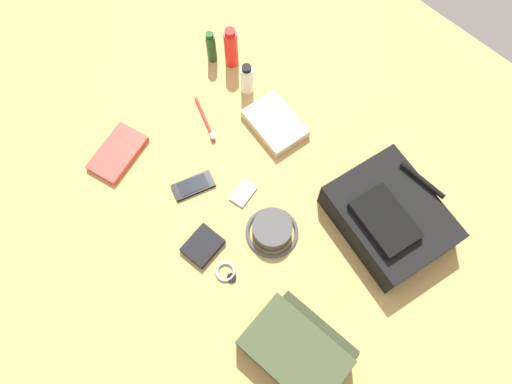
{
  "coord_description": "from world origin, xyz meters",
  "views": [
    {
      "loc": [
        0.4,
        -0.41,
        1.47
      ],
      "look_at": [
        0.0,
        0.0,
        0.04
      ],
      "focal_mm": 34.65,
      "sensor_mm": 36.0,
      "label": 1
    }
  ],
  "objects_px": {
    "toothbrush": "(206,122)",
    "wristwatch": "(226,272)",
    "toothpaste_tube": "(247,79)",
    "toiletry_pouch": "(295,352)",
    "shampoo_bottle": "(211,47)",
    "sunscreen_spray": "(231,48)",
    "cell_phone": "(193,186)",
    "backpack": "(389,217)",
    "media_player": "(243,193)",
    "wallet": "(202,245)",
    "paperback_novel": "(118,153)",
    "bucket_hat": "(272,230)",
    "folded_towel": "(275,124)"
  },
  "relations": [
    {
      "from": "toiletry_pouch",
      "to": "wristwatch",
      "type": "xyz_separation_m",
      "value": [
        -0.3,
        0.03,
        -0.04
      ]
    },
    {
      "from": "bucket_hat",
      "to": "wristwatch",
      "type": "distance_m",
      "value": 0.19
    },
    {
      "from": "toothpaste_tube",
      "to": "wristwatch",
      "type": "relative_size",
      "value": 1.86
    },
    {
      "from": "backpack",
      "to": "media_player",
      "type": "height_order",
      "value": "backpack"
    },
    {
      "from": "wristwatch",
      "to": "toiletry_pouch",
      "type": "bearing_deg",
      "value": -4.84
    },
    {
      "from": "toiletry_pouch",
      "to": "cell_phone",
      "type": "distance_m",
      "value": 0.6
    },
    {
      "from": "wallet",
      "to": "folded_towel",
      "type": "bearing_deg",
      "value": 100.45
    },
    {
      "from": "toiletry_pouch",
      "to": "paperback_novel",
      "type": "bearing_deg",
      "value": 176.5
    },
    {
      "from": "toothbrush",
      "to": "cell_phone",
      "type": "bearing_deg",
      "value": -53.16
    },
    {
      "from": "backpack",
      "to": "paperback_novel",
      "type": "distance_m",
      "value": 0.89
    },
    {
      "from": "toothpaste_tube",
      "to": "paperback_novel",
      "type": "height_order",
      "value": "toothpaste_tube"
    },
    {
      "from": "media_player",
      "to": "bucket_hat",
      "type": "bearing_deg",
      "value": -10.63
    },
    {
      "from": "folded_towel",
      "to": "cell_phone",
      "type": "bearing_deg",
      "value": -95.7
    },
    {
      "from": "folded_towel",
      "to": "bucket_hat",
      "type": "bearing_deg",
      "value": -47.73
    },
    {
      "from": "bucket_hat",
      "to": "paperback_novel",
      "type": "distance_m",
      "value": 0.57
    },
    {
      "from": "toothbrush",
      "to": "wristwatch",
      "type": "bearing_deg",
      "value": -36.62
    },
    {
      "from": "backpack",
      "to": "toothbrush",
      "type": "xyz_separation_m",
      "value": [
        -0.66,
        -0.14,
        -0.05
      ]
    },
    {
      "from": "toothbrush",
      "to": "folded_towel",
      "type": "bearing_deg",
      "value": 41.11
    },
    {
      "from": "toothpaste_tube",
      "to": "wallet",
      "type": "height_order",
      "value": "toothpaste_tube"
    },
    {
      "from": "backpack",
      "to": "sunscreen_spray",
      "type": "xyz_separation_m",
      "value": [
        -0.77,
        0.09,
        0.02
      ]
    },
    {
      "from": "paperback_novel",
      "to": "toiletry_pouch",
      "type": "bearing_deg",
      "value": -3.5
    },
    {
      "from": "backpack",
      "to": "sunscreen_spray",
      "type": "height_order",
      "value": "sunscreen_spray"
    },
    {
      "from": "toiletry_pouch",
      "to": "cell_phone",
      "type": "relative_size",
      "value": 1.98
    },
    {
      "from": "backpack",
      "to": "bucket_hat",
      "type": "bearing_deg",
      "value": -130.58
    },
    {
      "from": "sunscreen_spray",
      "to": "toothbrush",
      "type": "relative_size",
      "value": 1.0
    },
    {
      "from": "toothpaste_tube",
      "to": "wallet",
      "type": "relative_size",
      "value": 1.2
    },
    {
      "from": "toiletry_pouch",
      "to": "wallet",
      "type": "xyz_separation_m",
      "value": [
        -0.41,
        0.03,
        -0.03
      ]
    },
    {
      "from": "backpack",
      "to": "toiletry_pouch",
      "type": "height_order",
      "value": "backpack"
    },
    {
      "from": "toothpaste_tube",
      "to": "cell_phone",
      "type": "height_order",
      "value": "toothpaste_tube"
    },
    {
      "from": "bucket_hat",
      "to": "cell_phone",
      "type": "xyz_separation_m",
      "value": [
        -0.29,
        -0.06,
        -0.02
      ]
    },
    {
      "from": "sunscreen_spray",
      "to": "paperback_novel",
      "type": "height_order",
      "value": "sunscreen_spray"
    },
    {
      "from": "toiletry_pouch",
      "to": "shampoo_bottle",
      "type": "xyz_separation_m",
      "value": [
        -0.89,
        0.53,
        0.02
      ]
    },
    {
      "from": "toothpaste_tube",
      "to": "cell_phone",
      "type": "bearing_deg",
      "value": -70.47
    },
    {
      "from": "toiletry_pouch",
      "to": "media_player",
      "type": "relative_size",
      "value": 3.13
    },
    {
      "from": "backpack",
      "to": "toothbrush",
      "type": "height_order",
      "value": "backpack"
    },
    {
      "from": "toiletry_pouch",
      "to": "toothpaste_tube",
      "type": "height_order",
      "value": "toothpaste_tube"
    },
    {
      "from": "bucket_hat",
      "to": "cell_phone",
      "type": "relative_size",
      "value": 1.13
    },
    {
      "from": "media_player",
      "to": "backpack",
      "type": "bearing_deg",
      "value": 31.86
    },
    {
      "from": "shampoo_bottle",
      "to": "backpack",
      "type": "bearing_deg",
      "value": -3.65
    },
    {
      "from": "shampoo_bottle",
      "to": "toothpaste_tube",
      "type": "bearing_deg",
      "value": -1.88
    },
    {
      "from": "shampoo_bottle",
      "to": "sunscreen_spray",
      "type": "bearing_deg",
      "value": 31.22
    },
    {
      "from": "backpack",
      "to": "bucket_hat",
      "type": "xyz_separation_m",
      "value": [
        -0.23,
        -0.27,
        -0.03
      ]
    },
    {
      "from": "cell_phone",
      "to": "folded_towel",
      "type": "relative_size",
      "value": 0.73
    },
    {
      "from": "toothbrush",
      "to": "shampoo_bottle",
      "type": "bearing_deg",
      "value": 131.43
    },
    {
      "from": "backpack",
      "to": "toothpaste_tube",
      "type": "bearing_deg",
      "value": 175.87
    },
    {
      "from": "shampoo_bottle",
      "to": "cell_phone",
      "type": "distance_m",
      "value": 0.5
    },
    {
      "from": "cell_phone",
      "to": "media_player",
      "type": "relative_size",
      "value": 1.59
    },
    {
      "from": "sunscreen_spray",
      "to": "cell_phone",
      "type": "distance_m",
      "value": 0.5
    },
    {
      "from": "backpack",
      "to": "toiletry_pouch",
      "type": "relative_size",
      "value": 1.41
    },
    {
      "from": "sunscreen_spray",
      "to": "toothpaste_tube",
      "type": "bearing_deg",
      "value": -19.95
    }
  ]
}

